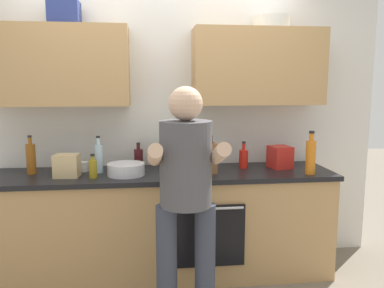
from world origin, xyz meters
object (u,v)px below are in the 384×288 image
(bottle_soda, at_px, (180,160))
(bottle_oil, at_px, (93,168))
(cup_coffee, at_px, (83,167))
(potted_herb, at_px, (169,150))
(grocery_bag_crisps, at_px, (280,157))
(bottle_juice, at_px, (311,156))
(mixing_bowl, at_px, (126,169))
(knife_block, at_px, (210,158))
(person_standing, at_px, (186,188))
(bottle_water, at_px, (99,158))
(grocery_bag_bread, at_px, (67,166))
(bottle_soy, at_px, (167,157))
(bottle_syrup, at_px, (31,158))
(bottle_wine, at_px, (139,158))
(bottle_hotsauce, at_px, (243,158))

(bottle_soda, bearing_deg, bottle_oil, -176.05)
(bottle_soda, relative_size, cup_coffee, 3.09)
(potted_herb, bearing_deg, grocery_bag_crisps, -4.94)
(bottle_oil, height_order, bottle_juice, bottle_juice)
(mixing_bowl, bearing_deg, knife_block, 0.87)
(person_standing, bearing_deg, bottle_water, 129.89)
(mixing_bowl, bearing_deg, bottle_soda, -2.51)
(bottle_water, xyz_separation_m, grocery_bag_bread, (-0.23, -0.13, -0.03))
(person_standing, distance_m, bottle_soda, 0.64)
(bottle_soy, relative_size, potted_herb, 1.13)
(bottle_soy, height_order, potted_herb, bottle_soy)
(knife_block, distance_m, potted_herb, 0.38)
(bottle_juice, relative_size, grocery_bag_crisps, 1.85)
(bottle_juice, height_order, grocery_bag_crisps, bottle_juice)
(bottle_soda, bearing_deg, bottle_soy, 149.32)
(bottle_soy, distance_m, bottle_water, 0.57)
(bottle_soy, relative_size, bottle_syrup, 0.99)
(bottle_soda, height_order, grocery_bag_bread, bottle_soda)
(bottle_water, height_order, mixing_bowl, bottle_water)
(knife_block, bearing_deg, bottle_soy, 175.24)
(potted_herb, bearing_deg, mixing_bowl, -150.09)
(potted_herb, bearing_deg, bottle_wine, 165.06)
(bottle_syrup, height_order, bottle_water, bottle_syrup)
(mixing_bowl, bearing_deg, grocery_bag_bread, -178.42)
(cup_coffee, bearing_deg, mixing_bowl, -26.38)
(bottle_soda, bearing_deg, bottle_hotsauce, 17.11)
(bottle_hotsauce, bearing_deg, potted_herb, 175.65)
(bottle_oil, relative_size, knife_block, 0.62)
(bottle_soda, bearing_deg, grocery_bag_bread, 179.59)
(bottle_water, bearing_deg, potted_herb, 8.52)
(bottle_wine, bearing_deg, person_standing, -70.83)
(bottle_oil, bearing_deg, bottle_soy, 10.27)
(bottle_juice, distance_m, bottle_hotsauce, 0.57)
(bottle_syrup, relative_size, cup_coffee, 3.53)
(bottle_syrup, bearing_deg, bottle_wine, 9.32)
(grocery_bag_crisps, bearing_deg, person_standing, -139.39)
(bottle_soy, xyz_separation_m, bottle_syrup, (-1.11, 0.10, -0.01))
(bottle_water, xyz_separation_m, knife_block, (0.92, -0.11, 0.00))
(bottle_syrup, relative_size, bottle_water, 1.04)
(potted_herb, bearing_deg, bottle_juice, -16.86)
(person_standing, relative_size, bottle_oil, 8.51)
(bottle_soda, relative_size, bottle_juice, 0.78)
(person_standing, xyz_separation_m, bottle_syrup, (-1.19, 0.79, 0.08))
(knife_block, distance_m, grocery_bag_crisps, 0.65)
(bottle_hotsauce, height_order, cup_coffee, bottle_hotsauce)
(bottle_soy, distance_m, knife_block, 0.35)
(cup_coffee, relative_size, potted_herb, 0.32)
(bottle_oil, distance_m, bottle_soy, 0.60)
(person_standing, bearing_deg, potted_herb, 93.95)
(bottle_wine, xyz_separation_m, bottle_syrup, (-0.87, -0.14, 0.04))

